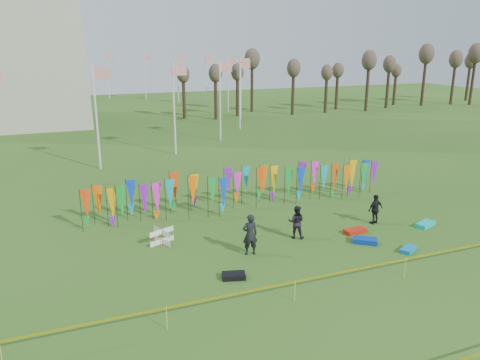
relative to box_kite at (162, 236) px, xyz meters
name	(u,v)px	position (x,y,z in m)	size (l,w,h in m)	color
ground	(311,267)	(5.47, -4.91, -0.39)	(160.00, 160.00, 0.00)	#284D15
flagpole_ring	(14,91)	(-8.53, 43.09, 3.61)	(57.40, 56.16, 8.00)	silver
banner_row	(245,185)	(5.75, 3.31, 1.06)	(18.64, 0.64, 2.33)	black
caution_tape_near	(336,274)	(5.25, -7.12, 0.39)	(26.00, 0.02, 0.90)	#EAE704
tree_line	(351,67)	(37.47, 39.09, 5.78)	(53.92, 1.92, 7.84)	#36241B
box_kite	(162,236)	(0.00, 0.00, 0.00)	(0.70, 0.70, 0.78)	red
person_left	(250,234)	(3.52, -2.66, 0.59)	(0.72, 0.52, 1.96)	black
person_mid	(296,222)	(6.42, -1.75, 0.46)	(0.83, 0.51, 1.70)	black
person_right	(375,209)	(11.33, -1.61, 0.44)	(0.97, 0.55, 1.65)	black
kite_bag_turquoise	(408,249)	(10.57, -5.16, -0.29)	(0.97, 0.49, 0.19)	#0C7DBC
kite_bag_blue	(365,241)	(9.26, -3.59, -0.27)	(1.16, 0.61, 0.24)	#09329E
kite_bag_red	(355,231)	(9.57, -2.34, -0.28)	(1.19, 0.54, 0.22)	red
kite_bag_black	(234,276)	(1.98, -4.58, -0.28)	(0.96, 0.56, 0.22)	black
kite_bag_teal	(425,224)	(13.62, -2.96, -0.27)	(1.20, 0.57, 0.23)	#0DBEC1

